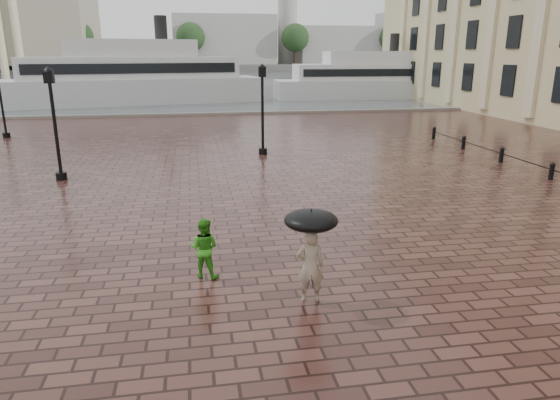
% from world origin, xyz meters
% --- Properties ---
extents(ground, '(300.00, 300.00, 0.00)m').
position_xyz_m(ground, '(0.00, 0.00, 0.00)').
color(ground, '#361C18').
rests_on(ground, ground).
extents(harbour_water, '(240.00, 240.00, 0.00)m').
position_xyz_m(harbour_water, '(0.00, 92.00, 0.00)').
color(harbour_water, '#444D53').
rests_on(harbour_water, ground).
extents(quay_edge, '(80.00, 0.60, 0.30)m').
position_xyz_m(quay_edge, '(0.00, 32.00, 0.00)').
color(quay_edge, slate).
rests_on(quay_edge, ground).
extents(far_shore, '(300.00, 60.00, 2.00)m').
position_xyz_m(far_shore, '(0.00, 160.00, 1.00)').
color(far_shore, '#4C4C47').
rests_on(far_shore, ground).
extents(distant_skyline, '(102.50, 22.00, 33.00)m').
position_xyz_m(distant_skyline, '(48.14, 150.00, 9.45)').
color(distant_skyline, '#9C9A94').
rests_on(distant_skyline, ground).
extents(far_trees, '(188.00, 8.00, 13.50)m').
position_xyz_m(far_trees, '(0.00, 138.00, 9.42)').
color(far_trees, '#2D2119').
rests_on(far_trees, ground).
extents(bollard_row, '(0.22, 21.22, 0.73)m').
position_xyz_m(bollard_row, '(14.00, 6.50, 0.40)').
color(bollard_row, black).
rests_on(bollard_row, ground).
extents(street_lamps, '(15.44, 12.44, 4.40)m').
position_xyz_m(street_lamps, '(-5.00, 15.33, 2.33)').
color(street_lamps, black).
rests_on(street_lamps, ground).
extents(adult_pedestrian, '(0.63, 0.46, 1.58)m').
position_xyz_m(adult_pedestrian, '(1.74, -2.09, 0.79)').
color(adult_pedestrian, gray).
rests_on(adult_pedestrian, ground).
extents(child_pedestrian, '(0.85, 0.77, 1.42)m').
position_xyz_m(child_pedestrian, '(-0.40, -0.50, 0.71)').
color(child_pedestrian, '#32941B').
rests_on(child_pedestrian, ground).
extents(ferry_near, '(27.47, 11.95, 8.76)m').
position_xyz_m(ferry_near, '(-6.43, 43.40, 2.63)').
color(ferry_near, silver).
rests_on(ferry_near, ground).
extents(ferry_far, '(22.17, 5.86, 7.23)m').
position_xyz_m(ferry_far, '(20.00, 45.24, 2.17)').
color(ferry_far, silver).
rests_on(ferry_far, ground).
extents(umbrella, '(1.10, 1.10, 1.11)m').
position_xyz_m(umbrella, '(1.74, -2.09, 1.79)').
color(umbrella, black).
rests_on(umbrella, ground).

